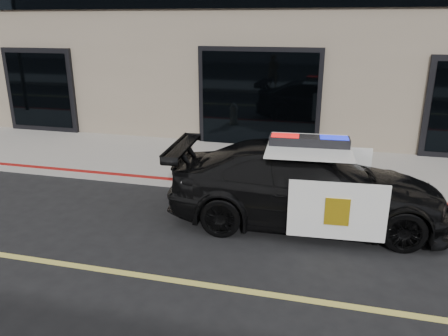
# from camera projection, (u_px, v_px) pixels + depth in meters

# --- Properties ---
(ground) EXTENTS (120.00, 120.00, 0.00)m
(ground) POSITION_uv_depth(u_px,v_px,m) (239.00, 290.00, 6.02)
(ground) COLOR black
(ground) RESTS_ON ground
(sidewalk_n) EXTENTS (60.00, 3.50, 0.15)m
(sidewalk_n) POSITION_uv_depth(u_px,v_px,m) (285.00, 168.00, 10.82)
(sidewalk_n) COLOR gray
(sidewalk_n) RESTS_ON ground
(police_car) EXTENTS (2.70, 5.23, 1.62)m
(police_car) POSITION_uv_depth(u_px,v_px,m) (307.00, 184.00, 7.88)
(police_car) COLOR black
(police_car) RESTS_ON ground
(fire_hydrant) EXTENTS (0.34, 0.47, 0.74)m
(fire_hydrant) POSITION_uv_depth(u_px,v_px,m) (187.00, 154.00, 10.44)
(fire_hydrant) COLOR beige
(fire_hydrant) RESTS_ON sidewalk_n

